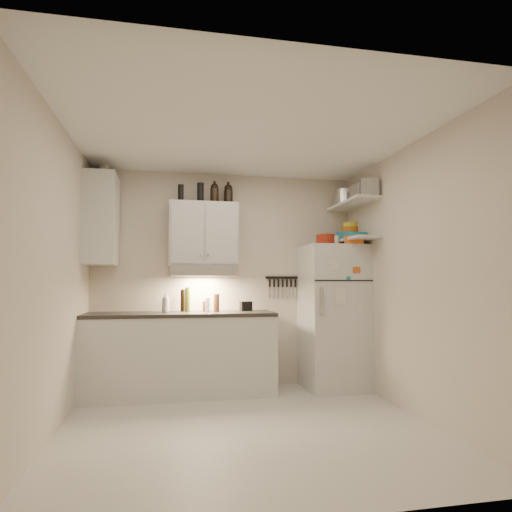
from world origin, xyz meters
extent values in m
cube|color=silver|center=(0.00, 0.00, -0.01)|extent=(3.20, 3.00, 0.02)
cube|color=white|center=(0.00, 0.00, 2.61)|extent=(3.20, 3.00, 0.02)
cube|color=beige|center=(0.00, 1.51, 1.30)|extent=(3.20, 0.02, 2.60)
cube|color=beige|center=(-1.61, 0.00, 1.30)|extent=(0.02, 3.00, 2.60)
cube|color=beige|center=(1.61, 0.00, 1.30)|extent=(0.02, 3.00, 2.60)
cube|color=silver|center=(-0.55, 1.20, 0.44)|extent=(2.10, 0.60, 0.88)
cube|color=#2B2825|center=(-0.55, 1.20, 0.90)|extent=(2.10, 0.62, 0.04)
cube|color=silver|center=(-0.30, 1.33, 1.83)|extent=(0.80, 0.33, 0.75)
cube|color=silver|center=(-1.44, 1.20, 1.95)|extent=(0.33, 0.55, 1.00)
cube|color=silver|center=(-0.30, 1.27, 1.39)|extent=(0.76, 0.46, 0.12)
cube|color=silver|center=(1.25, 1.16, 0.85)|extent=(0.70, 0.68, 1.70)
cube|color=silver|center=(1.45, 1.02, 2.20)|extent=(0.30, 0.95, 0.03)
cube|color=silver|center=(1.45, 1.02, 1.76)|extent=(0.30, 0.95, 0.03)
cube|color=black|center=(0.70, 1.49, 1.32)|extent=(0.42, 0.02, 0.03)
cylinder|color=maroon|center=(1.15, 1.13, 1.77)|extent=(0.28, 0.28, 0.13)
cube|color=#D45D1A|center=(1.42, 0.93, 1.75)|extent=(0.31, 0.34, 0.09)
cylinder|color=silver|center=(1.26, 1.06, 1.76)|extent=(0.07, 0.07, 0.11)
cylinder|color=silver|center=(1.47, 1.27, 2.32)|extent=(0.30, 0.30, 0.20)
cube|color=#AAAAAD|center=(1.51, 0.90, 2.31)|extent=(0.21, 0.20, 0.19)
cube|color=#AAAAAD|center=(1.50, 0.68, 2.31)|extent=(0.25, 0.25, 0.20)
cylinder|color=teal|center=(1.49, 1.29, 1.83)|extent=(0.27, 0.27, 0.11)
cylinder|color=orange|center=(1.53, 1.28, 1.92)|extent=(0.22, 0.22, 0.07)
cylinder|color=yellow|center=(1.53, 1.28, 1.98)|extent=(0.17, 0.17, 0.05)
cylinder|color=teal|center=(1.48, 0.99, 1.81)|extent=(0.33, 0.33, 0.07)
cylinder|color=black|center=(-0.34, 1.29, 2.31)|extent=(0.09, 0.09, 0.23)
cylinder|color=black|center=(-0.57, 1.27, 2.30)|extent=(0.08, 0.08, 0.20)
cylinder|color=silver|center=(-1.44, 1.33, 2.52)|extent=(0.12, 0.12, 0.15)
imported|color=silver|center=(-0.72, 1.22, 1.05)|extent=(0.10, 0.10, 0.26)
cylinder|color=brown|center=(-0.15, 1.20, 1.02)|extent=(0.06, 0.06, 0.21)
cylinder|color=#475715|center=(-0.48, 1.26, 1.06)|extent=(0.06, 0.06, 0.28)
cylinder|color=black|center=(-0.53, 1.35, 1.05)|extent=(0.07, 0.07, 0.26)
cylinder|color=silver|center=(-0.26, 1.22, 1.00)|extent=(0.06, 0.06, 0.16)
cylinder|color=maroon|center=(-0.27, 1.29, 0.98)|extent=(0.08, 0.08, 0.12)
cube|color=black|center=(0.21, 1.31, 0.98)|extent=(0.15, 0.12, 0.11)
camera|label=1|loc=(-0.67, -3.72, 1.25)|focal=30.00mm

